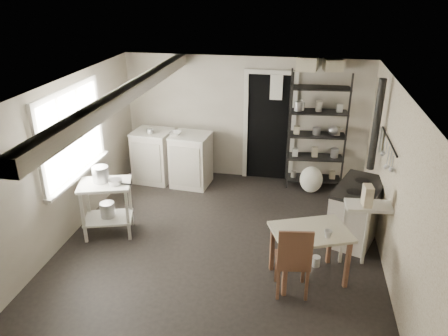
% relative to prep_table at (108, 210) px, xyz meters
% --- Properties ---
extents(floor, '(5.00, 5.00, 0.00)m').
position_rel_prep_table_xyz_m(floor, '(1.71, -0.04, -0.40)').
color(floor, black).
rests_on(floor, ground).
extents(ceiling, '(5.00, 5.00, 0.00)m').
position_rel_prep_table_xyz_m(ceiling, '(1.71, -0.04, 1.90)').
color(ceiling, beige).
rests_on(ceiling, wall_back).
extents(wall_back, '(4.50, 0.02, 2.30)m').
position_rel_prep_table_xyz_m(wall_back, '(1.71, 2.46, 0.75)').
color(wall_back, '#B5AC9A').
rests_on(wall_back, ground).
extents(wall_front, '(4.50, 0.02, 2.30)m').
position_rel_prep_table_xyz_m(wall_front, '(1.71, -2.54, 0.75)').
color(wall_front, '#B5AC9A').
rests_on(wall_front, ground).
extents(wall_left, '(0.02, 5.00, 2.30)m').
position_rel_prep_table_xyz_m(wall_left, '(-0.54, -0.04, 0.75)').
color(wall_left, '#B5AC9A').
rests_on(wall_left, ground).
extents(wall_right, '(0.02, 5.00, 2.30)m').
position_rel_prep_table_xyz_m(wall_right, '(3.96, -0.04, 0.75)').
color(wall_right, '#B5AC9A').
rests_on(wall_right, ground).
extents(window, '(0.12, 1.76, 1.28)m').
position_rel_prep_table_xyz_m(window, '(-0.51, 0.16, 1.10)').
color(window, silver).
rests_on(window, wall_left).
extents(doorway, '(0.96, 0.10, 2.08)m').
position_rel_prep_table_xyz_m(doorway, '(2.16, 2.43, 0.60)').
color(doorway, silver).
rests_on(doorway, ground).
extents(ceiling_beam, '(0.18, 5.00, 0.18)m').
position_rel_prep_table_xyz_m(ceiling_beam, '(0.51, -0.04, 1.80)').
color(ceiling_beam, silver).
rests_on(ceiling_beam, ceiling).
extents(wallpaper_panel, '(0.01, 5.00, 2.30)m').
position_rel_prep_table_xyz_m(wallpaper_panel, '(3.95, -0.04, 0.75)').
color(wallpaper_panel, beige).
rests_on(wallpaper_panel, wall_right).
extents(utensil_rail, '(0.06, 1.20, 0.44)m').
position_rel_prep_table_xyz_m(utensil_rail, '(3.90, 0.56, 1.15)').
color(utensil_rail, '#B8B8BB').
rests_on(utensil_rail, wall_right).
extents(prep_table, '(0.85, 0.71, 0.84)m').
position_rel_prep_table_xyz_m(prep_table, '(0.00, 0.00, 0.00)').
color(prep_table, silver).
rests_on(prep_table, ground).
extents(stockpot, '(0.27, 0.27, 0.25)m').
position_rel_prep_table_xyz_m(stockpot, '(-0.07, 0.05, 0.54)').
color(stockpot, '#B8B8BB').
rests_on(stockpot, prep_table).
extents(saucepan, '(0.25, 0.25, 0.11)m').
position_rel_prep_table_xyz_m(saucepan, '(0.17, 0.01, 0.45)').
color(saucepan, '#B8B8BB').
rests_on(saucepan, prep_table).
extents(bucket, '(0.28, 0.28, 0.24)m').
position_rel_prep_table_xyz_m(bucket, '(-0.01, 0.02, -0.02)').
color(bucket, '#B8B8BB').
rests_on(bucket, prep_table).
extents(base_cabinets, '(1.54, 0.77, 0.98)m').
position_rel_prep_table_xyz_m(base_cabinets, '(0.43, 1.92, 0.06)').
color(base_cabinets, beige).
rests_on(base_cabinets, ground).
extents(mixing_bowl, '(0.29, 0.29, 0.07)m').
position_rel_prep_table_xyz_m(mixing_bowl, '(0.54, 1.84, 0.55)').
color(mixing_bowl, silver).
rests_on(mixing_bowl, base_cabinets).
extents(counter_cup, '(0.16, 0.16, 0.10)m').
position_rel_prep_table_xyz_m(counter_cup, '(0.07, 1.81, 0.57)').
color(counter_cup, silver).
rests_on(counter_cup, base_cabinets).
extents(shelf_rack, '(1.04, 0.48, 2.13)m').
position_rel_prep_table_xyz_m(shelf_rack, '(3.02, 2.27, 0.55)').
color(shelf_rack, black).
rests_on(shelf_rack, ground).
extents(shelf_jar, '(0.11, 0.11, 0.20)m').
position_rel_prep_table_xyz_m(shelf_jar, '(2.72, 2.29, 0.97)').
color(shelf_jar, silver).
rests_on(shelf_jar, shelf_rack).
extents(storage_box_a, '(0.37, 0.33, 0.23)m').
position_rel_prep_table_xyz_m(storage_box_a, '(2.77, 2.22, 1.61)').
color(storage_box_a, beige).
rests_on(storage_box_a, shelf_rack).
extents(storage_box_b, '(0.34, 0.33, 0.19)m').
position_rel_prep_table_xyz_m(storage_box_b, '(3.19, 2.29, 1.59)').
color(storage_box_b, beige).
rests_on(storage_box_b, shelf_rack).
extents(stove, '(0.92, 1.20, 0.83)m').
position_rel_prep_table_xyz_m(stove, '(3.63, 0.58, 0.04)').
color(stove, beige).
rests_on(stove, ground).
extents(stovepipe, '(0.12, 0.12, 1.33)m').
position_rel_prep_table_xyz_m(stovepipe, '(3.81, 1.07, 1.19)').
color(stovepipe, black).
rests_on(stovepipe, stove).
extents(side_ledge, '(0.61, 0.36, 0.90)m').
position_rel_prep_table_xyz_m(side_ledge, '(3.66, -0.11, 0.03)').
color(side_ledge, silver).
rests_on(side_ledge, ground).
extents(oats_box, '(0.13, 0.19, 0.27)m').
position_rel_prep_table_xyz_m(oats_box, '(3.62, -0.14, 0.61)').
color(oats_box, beige).
rests_on(oats_box, side_ledge).
extents(work_table, '(1.11, 0.95, 0.71)m').
position_rel_prep_table_xyz_m(work_table, '(2.95, -0.56, -0.02)').
color(work_table, beige).
rests_on(work_table, ground).
extents(table_cup, '(0.12, 0.12, 0.09)m').
position_rel_prep_table_xyz_m(table_cup, '(3.14, -0.67, 0.41)').
color(table_cup, silver).
rests_on(table_cup, work_table).
extents(chair, '(0.45, 0.47, 0.97)m').
position_rel_prep_table_xyz_m(chair, '(2.75, -0.85, 0.08)').
color(chair, brown).
rests_on(chair, ground).
extents(flour_sack, '(0.50, 0.47, 0.49)m').
position_rel_prep_table_xyz_m(flour_sack, '(2.99, 1.96, -0.16)').
color(flour_sack, white).
rests_on(flour_sack, ground).
extents(floor_crock, '(0.14, 0.14, 0.14)m').
position_rel_prep_table_xyz_m(floor_crock, '(3.06, -0.28, -0.33)').
color(floor_crock, silver).
rests_on(floor_crock, ground).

